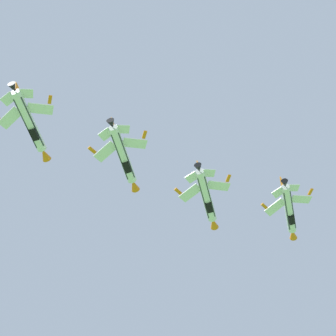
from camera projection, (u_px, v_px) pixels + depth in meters
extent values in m
cylinder|color=white|center=(289.00, 209.00, 118.29)|extent=(7.94, 11.00, 1.70)
cube|color=#383D47|center=(290.00, 211.00, 117.93)|extent=(6.73, 9.28, 0.66)
cone|color=orange|center=(293.00, 234.00, 122.67)|extent=(2.62, 2.86, 1.56)
cone|color=black|center=(285.00, 184.00, 114.17)|extent=(2.01, 2.08, 1.36)
ellipsoid|color=#192333|center=(289.00, 216.00, 120.41)|extent=(2.82, 3.38, 1.28)
cube|color=black|center=(292.00, 219.00, 118.98)|extent=(2.23, 2.52, 1.03)
cube|color=white|center=(275.00, 207.00, 117.18)|extent=(3.69, 4.56, 0.97)
cube|color=orange|center=(264.00, 206.00, 116.50)|extent=(1.68, 1.30, 0.34)
cube|color=white|center=(301.00, 199.00, 117.17)|extent=(4.31, 2.25, 0.97)
cube|color=orange|center=(311.00, 192.00, 116.49)|extent=(0.73, 1.64, 0.34)
cube|color=white|center=(278.00, 193.00, 115.18)|extent=(2.65, 2.77, 0.56)
cube|color=white|center=(293.00, 188.00, 115.17)|extent=(2.47, 2.08, 0.56)
cube|color=orange|center=(283.00, 186.00, 116.79)|extent=(1.98, 2.55, 2.59)
cylinder|color=white|center=(206.00, 196.00, 110.31)|extent=(7.94, 11.00, 1.70)
cube|color=#383D47|center=(207.00, 197.00, 109.94)|extent=(6.72, 9.27, 0.56)
cone|color=orange|center=(213.00, 223.00, 114.68)|extent=(2.62, 2.86, 1.56)
cone|color=black|center=(199.00, 168.00, 106.18)|extent=(2.01, 2.08, 1.36)
ellipsoid|color=#192333|center=(208.00, 204.00, 112.42)|extent=(2.76, 3.35, 1.22)
cube|color=black|center=(209.00, 207.00, 110.99)|extent=(2.19, 2.49, 0.96)
cube|color=white|center=(191.00, 193.00, 109.35)|extent=(3.70, 4.59, 0.67)
cube|color=orange|center=(178.00, 191.00, 108.79)|extent=(1.68, 1.29, 0.30)
cube|color=white|center=(218.00, 186.00, 109.03)|extent=(4.34, 2.25, 0.67)
cube|color=orange|center=(228.00, 178.00, 108.22)|extent=(0.72, 1.64, 0.30)
cube|color=white|center=(192.00, 177.00, 107.28)|extent=(2.66, 2.78, 0.41)
cube|color=white|center=(209.00, 173.00, 107.10)|extent=(2.49, 2.09, 0.41)
cube|color=orange|center=(199.00, 170.00, 108.80)|extent=(1.82, 2.45, 2.61)
cylinder|color=white|center=(123.00, 155.00, 104.79)|extent=(7.94, 11.00, 1.70)
cube|color=#383D47|center=(123.00, 156.00, 104.42)|extent=(6.72, 9.27, 0.62)
cone|color=orange|center=(134.00, 185.00, 109.16)|extent=(2.62, 2.86, 1.56)
cone|color=black|center=(112.00, 124.00, 100.66)|extent=(2.01, 2.08, 1.36)
ellipsoid|color=#192333|center=(127.00, 164.00, 106.91)|extent=(2.80, 3.37, 1.26)
cube|color=black|center=(127.00, 167.00, 105.47)|extent=(2.22, 2.51, 1.00)
cube|color=white|center=(106.00, 152.00, 103.73)|extent=(3.69, 4.57, 0.86)
cube|color=orange|center=(92.00, 150.00, 103.10)|extent=(1.68, 1.29, 0.33)
cube|color=white|center=(135.00, 143.00, 103.61)|extent=(4.33, 2.25, 0.86)
cube|color=orange|center=(145.00, 135.00, 102.88)|extent=(0.72, 1.64, 0.33)
cube|color=white|center=(106.00, 134.00, 101.71)|extent=(2.65, 2.78, 0.51)
cube|color=white|center=(123.00, 129.00, 101.64)|extent=(2.48, 2.08, 0.51)
cube|color=orange|center=(114.00, 127.00, 103.29)|extent=(1.92, 2.51, 2.60)
cylinder|color=white|center=(29.00, 121.00, 100.34)|extent=(7.94, 11.00, 1.70)
cube|color=#383D47|center=(29.00, 123.00, 99.97)|extent=(6.73, 9.28, 0.64)
cone|color=orange|center=(45.00, 154.00, 104.71)|extent=(2.62, 2.86, 1.56)
cone|color=black|center=(13.00, 88.00, 96.21)|extent=(2.01, 2.08, 1.36)
ellipsoid|color=#192333|center=(35.00, 132.00, 102.46)|extent=(2.80, 3.38, 1.27)
cube|color=black|center=(34.00, 134.00, 101.02)|extent=(2.22, 2.51, 1.01)
cube|color=white|center=(10.00, 118.00, 99.26)|extent=(3.69, 4.57, 0.91)
cube|color=white|center=(40.00, 109.00, 99.19)|extent=(4.32, 2.25, 0.91)
cube|color=orange|center=(50.00, 100.00, 98.48)|extent=(0.73, 1.64, 0.33)
cube|color=white|center=(8.00, 99.00, 97.25)|extent=(2.65, 2.77, 0.53)
cube|color=white|center=(26.00, 93.00, 97.20)|extent=(2.48, 2.08, 0.53)
cube|color=orange|center=(18.00, 92.00, 98.84)|extent=(1.95, 2.53, 2.60)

